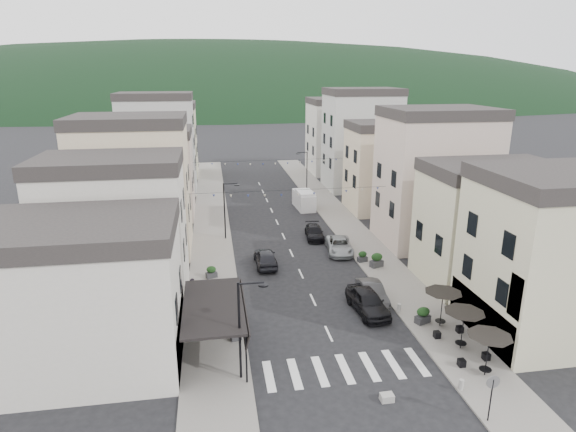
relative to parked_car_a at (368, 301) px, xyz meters
name	(u,v)px	position (x,y,z in m)	size (l,w,h in m)	color
ground	(355,390)	(-3.49, -8.52, -0.84)	(700.00, 700.00, 0.00)	black
sidewalk_left	(212,222)	(-10.99, 23.48, -0.78)	(4.00, 76.00, 0.12)	slate
sidewalk_right	(338,216)	(4.01, 23.48, -0.78)	(4.00, 76.00, 0.12)	slate
hill_backdrop	(220,98)	(-3.49, 291.48, -0.84)	(640.00, 360.00, 70.00)	black
boutique_building	(72,304)	(-18.99, -3.52, 3.16)	(12.00, 8.00, 8.00)	beige
bistro_building	(557,262)	(11.01, -4.52, 4.16)	(10.00, 8.00, 10.00)	beige
boutique_awning	(217,307)	(-10.74, -3.52, 2.28)	(3.77, 7.50, 3.28)	black
buildings_row_left	(150,163)	(-17.99, 29.24, 5.28)	(10.20, 54.16, 14.00)	beige
buildings_row_right	(383,157)	(11.01, 28.08, 5.48)	(10.20, 54.16, 14.50)	beige
cafe_terrace	(464,316)	(4.21, -5.72, 1.52)	(2.50, 8.10, 2.53)	black
streetlamp_left_near	(244,320)	(-9.31, -6.52, 2.86)	(1.70, 0.56, 6.00)	black
streetlamp_left_far	(227,205)	(-9.31, 17.48, 2.86)	(1.70, 0.56, 6.00)	black
streetlamp_right_far	(305,168)	(2.33, 35.48, 2.86)	(1.70, 0.56, 6.00)	black
traffic_sign	(492,389)	(2.31, -12.02, 1.09)	(0.70, 0.07, 2.70)	black
bollards	(331,332)	(-3.49, -3.02, -0.42)	(11.66, 10.26, 0.60)	gray
bunting_near	(290,194)	(-3.49, 13.48, 4.81)	(19.00, 0.28, 0.62)	black
bunting_far	(269,163)	(-3.49, 29.48, 4.81)	(19.00, 0.28, 0.62)	black
parked_car_a	(368,301)	(0.00, 0.00, 0.00)	(1.98, 4.92, 1.68)	black
parked_car_b	(372,292)	(0.90, 1.60, -0.13)	(1.50, 4.31, 1.42)	#2F2F31
parked_car_c	(339,246)	(1.11, 11.94, -0.14)	(2.31, 5.02, 1.39)	gray
parked_car_d	(314,232)	(-0.39, 16.38, -0.20)	(1.78, 4.37, 1.27)	black
parked_car_e	(266,258)	(-6.29, 9.77, -0.06)	(1.83, 4.56, 1.55)	black
delivery_van	(304,199)	(0.71, 27.77, 0.32)	(2.22, 5.03, 2.36)	silver
pedestrian_a	(213,305)	(-11.04, 0.86, 0.19)	(0.66, 0.43, 1.81)	black
pedestrian_b	(193,289)	(-12.51, 3.92, 0.10)	(0.80, 0.62, 1.64)	black
concrete_block_c	(387,398)	(-2.07, -9.64, -0.64)	(0.70, 0.50, 0.40)	gray
planter_la	(238,331)	(-9.49, -2.39, -0.18)	(1.08, 0.74, 1.11)	#2E2D30
planter_lb	(211,272)	(-11.12, 7.68, -0.22)	(1.03, 0.79, 1.02)	#2C2C2E
planter_ra	(423,315)	(3.21, -2.31, -0.15)	(1.18, 0.93, 1.17)	#28292B
planter_rb	(377,260)	(3.38, 7.72, -0.10)	(1.29, 0.97, 1.28)	#313133
planter_rc	(362,257)	(2.51, 9.08, -0.24)	(0.98, 0.69, 0.99)	#2E2E30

